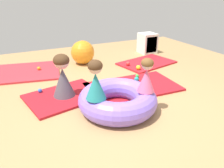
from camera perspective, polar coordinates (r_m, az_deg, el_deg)
The scene contains 18 objects.
ground_plane at distance 3.65m, azimuth 1.78°, elevation -5.16°, with size 8.00×8.00×0.00m, color tan.
gym_mat_far_left at distance 4.22m, azimuth 5.33°, elevation -0.69°, with size 1.70×1.01×0.04m, color #B21923.
gym_mat_far_right at distance 5.31m, azimuth -21.77°, elevation 2.88°, with size 1.52×1.23×0.04m, color red.
gym_mat_center_rear at distance 5.61m, azimuth 8.93°, elevation 5.40°, with size 1.33×0.86×0.04m, color red.
gym_mat_near_left at distance 3.94m, azimuth -12.11°, elevation -3.08°, with size 1.25×0.93×0.04m, color #B21923.
inflatable_cushion at distance 3.41m, azimuth 1.46°, elevation -4.06°, with size 1.22×1.22×0.34m, color #8466E0.
child_in_teal at distance 2.98m, azimuth -4.26°, elevation 0.96°, with size 0.40×0.40×0.56m.
child_in_pink at distance 3.23m, azimuth 8.90°, elevation 2.19°, with size 0.30×0.30×0.51m.
adult_seated at distance 3.78m, azimuth -12.59°, elevation 2.04°, with size 0.53×0.53×0.74m.
play_ball_teal at distance 4.40m, azimuth 6.36°, elevation 1.26°, with size 0.09×0.09×0.09m, color teal.
play_ball_orange at distance 5.25m, azimuth -18.35°, elevation 3.87°, with size 0.08×0.08×0.08m, color orange.
play_ball_yellow at distance 5.04m, azimuth 6.81°, elevation 4.26°, with size 0.10×0.10×0.10m, color yellow.
play_ball_green at distance 4.58m, azimuth 6.50°, elevation 2.04°, with size 0.07×0.07×0.07m, color green.
play_ball_blue at distance 4.12m, azimuth -18.09°, elevation -1.62°, with size 0.07×0.07×0.07m, color blue.
play_ball_pink at distance 4.26m, azimuth -2.83°, elevation 0.44°, with size 0.07×0.07×0.07m, color pink.
play_ball_red at distance 5.29m, azimuth 4.12°, elevation 5.28°, with size 0.10×0.10×0.10m, color red.
exercise_ball_large at distance 5.52m, azimuth -7.57°, elevation 8.09°, with size 0.57×0.57×0.57m, color orange.
storage_cube at distance 6.50m, azimuth 9.23°, elevation 10.32°, with size 0.44×0.44×0.56m.
Camera 1 is at (-1.48, -2.82, 1.77)m, focal length 35.45 mm.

